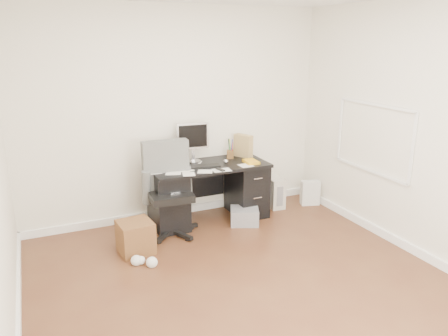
# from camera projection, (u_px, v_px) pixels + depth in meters

# --- Properties ---
(ground) EXTENTS (4.00, 4.00, 0.00)m
(ground) POSITION_uv_depth(u_px,v_px,m) (245.00, 286.00, 4.20)
(ground) COLOR #4D2719
(ground) RESTS_ON ground
(room_shell) EXTENTS (4.02, 4.02, 2.71)m
(room_shell) POSITION_uv_depth(u_px,v_px,m) (250.00, 114.00, 3.76)
(room_shell) COLOR silver
(room_shell) RESTS_ON ground
(desk) EXTENTS (1.50, 0.70, 0.75)m
(desk) POSITION_uv_depth(u_px,v_px,m) (209.00, 190.00, 5.64)
(desk) COLOR black
(desk) RESTS_ON ground
(loose_papers) EXTENTS (1.10, 0.60, 0.00)m
(loose_papers) POSITION_uv_depth(u_px,v_px,m) (195.00, 167.00, 5.42)
(loose_papers) COLOR silver
(loose_papers) RESTS_ON desk
(lcd_monitor) EXTENTS (0.43, 0.27, 0.52)m
(lcd_monitor) POSITION_uv_depth(u_px,v_px,m) (193.00, 142.00, 5.58)
(lcd_monitor) COLOR #AFAEB3
(lcd_monitor) RESTS_ON desk
(keyboard) EXTENTS (0.42, 0.19, 0.02)m
(keyboard) POSITION_uv_depth(u_px,v_px,m) (204.00, 166.00, 5.42)
(keyboard) COLOR black
(keyboard) RESTS_ON desk
(computer_mouse) EXTENTS (0.07, 0.07, 0.06)m
(computer_mouse) POSITION_uv_depth(u_px,v_px,m) (226.00, 161.00, 5.56)
(computer_mouse) COLOR #AFAEB3
(computer_mouse) RESTS_ON desk
(travel_mug) EXTENTS (0.09, 0.09, 0.15)m
(travel_mug) POSITION_uv_depth(u_px,v_px,m) (157.00, 166.00, 5.19)
(travel_mug) COLOR #163698
(travel_mug) RESTS_ON desk
(white_binder) EXTENTS (0.12, 0.24, 0.27)m
(white_binder) POSITION_uv_depth(u_px,v_px,m) (162.00, 157.00, 5.39)
(white_binder) COLOR white
(white_binder) RESTS_ON desk
(magazine_file) EXTENTS (0.23, 0.29, 0.30)m
(magazine_file) POSITION_uv_depth(u_px,v_px,m) (243.00, 146.00, 5.87)
(magazine_file) COLOR #9F824D
(magazine_file) RESTS_ON desk
(pen_cup) EXTENTS (0.15, 0.15, 0.27)m
(pen_cup) POSITION_uv_depth(u_px,v_px,m) (230.00, 149.00, 5.79)
(pen_cup) COLOR #553618
(pen_cup) RESTS_ON desk
(yellow_book) EXTENTS (0.17, 0.22, 0.04)m
(yellow_book) POSITION_uv_depth(u_px,v_px,m) (251.00, 162.00, 5.61)
(yellow_book) COLOR gold
(yellow_book) RESTS_ON desk
(paper_remote) EXTENTS (0.24, 0.20, 0.02)m
(paper_remote) POSITION_uv_depth(u_px,v_px,m) (222.00, 169.00, 5.30)
(paper_remote) COLOR silver
(paper_remote) RESTS_ON desk
(office_chair) EXTENTS (0.68, 0.68, 1.13)m
(office_chair) POSITION_uv_depth(u_px,v_px,m) (170.00, 190.00, 5.16)
(office_chair) COLOR #4E504E
(office_chair) RESTS_ON ground
(pc_tower) EXTENTS (0.23, 0.44, 0.42)m
(pc_tower) POSITION_uv_depth(u_px,v_px,m) (273.00, 191.00, 6.18)
(pc_tower) COLOR beige
(pc_tower) RESTS_ON ground
(shopping_bag) EXTENTS (0.30, 0.25, 0.35)m
(shopping_bag) POSITION_uv_depth(u_px,v_px,m) (310.00, 193.00, 6.22)
(shopping_bag) COLOR silver
(shopping_bag) RESTS_ON ground
(wicker_basket) EXTENTS (0.39, 0.39, 0.36)m
(wicker_basket) POSITION_uv_depth(u_px,v_px,m) (136.00, 237.00, 4.82)
(wicker_basket) COLOR #4A2E16
(wicker_basket) RESTS_ON ground
(desk_printer) EXTENTS (0.44, 0.41, 0.21)m
(desk_printer) POSITION_uv_depth(u_px,v_px,m) (244.00, 216.00, 5.58)
(desk_printer) COLOR slate
(desk_printer) RESTS_ON ground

